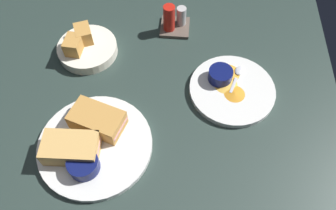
# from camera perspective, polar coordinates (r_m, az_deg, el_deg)

# --- Properties ---
(ground_plane) EXTENTS (1.10, 1.10, 0.03)m
(ground_plane) POSITION_cam_1_polar(r_m,az_deg,el_deg) (0.89, -5.44, -1.04)
(ground_plane) COLOR #283833
(plate_sandwich_main) EXTENTS (0.28, 0.28, 0.02)m
(plate_sandwich_main) POSITION_cam_1_polar(r_m,az_deg,el_deg) (0.83, -12.66, -6.89)
(plate_sandwich_main) COLOR silver
(plate_sandwich_main) RESTS_ON ground_plane
(sandwich_half_near) EXTENTS (0.15, 0.11, 0.05)m
(sandwich_half_near) POSITION_cam_1_polar(r_m,az_deg,el_deg) (0.82, -12.32, -2.57)
(sandwich_half_near) COLOR #C68C42
(sandwich_half_near) RESTS_ON plate_sandwich_main
(sandwich_half_far) EXTENTS (0.14, 0.08, 0.05)m
(sandwich_half_far) POSITION_cam_1_polar(r_m,az_deg,el_deg) (0.80, -16.70, -7.25)
(sandwich_half_far) COLOR tan
(sandwich_half_far) RESTS_ON plate_sandwich_main
(ramekin_dark_sauce) EXTENTS (0.07, 0.07, 0.04)m
(ramekin_dark_sauce) POSITION_cam_1_polar(r_m,az_deg,el_deg) (0.78, -14.68, -10.05)
(ramekin_dark_sauce) COLOR #0C144C
(ramekin_dark_sauce) RESTS_ON plate_sandwich_main
(spoon_by_dark_ramekin) EXTENTS (0.02, 0.10, 0.01)m
(spoon_by_dark_ramekin) POSITION_cam_1_polar(r_m,az_deg,el_deg) (0.82, -13.67, -6.81)
(spoon_by_dark_ramekin) COLOR silver
(spoon_by_dark_ramekin) RESTS_ON plate_sandwich_main
(plate_chips_companion) EXTENTS (0.24, 0.24, 0.02)m
(plate_chips_companion) POSITION_cam_1_polar(r_m,az_deg,el_deg) (0.91, 11.19, 2.64)
(plate_chips_companion) COLOR silver
(plate_chips_companion) RESTS_ON ground_plane
(ramekin_light_gravy) EXTENTS (0.07, 0.07, 0.03)m
(ramekin_light_gravy) POSITION_cam_1_polar(r_m,az_deg,el_deg) (0.90, 9.21, 5.28)
(ramekin_light_gravy) COLOR #0C144C
(ramekin_light_gravy) RESTS_ON plate_chips_companion
(spoon_by_gravy_ramekin) EXTENTS (0.04, 0.10, 0.01)m
(spoon_by_gravy_ramekin) POSITION_cam_1_polar(r_m,az_deg,el_deg) (0.93, 12.16, 5.35)
(spoon_by_gravy_ramekin) COLOR silver
(spoon_by_gravy_ramekin) RESTS_ON plate_chips_companion
(plantain_chip_scatter) EXTENTS (0.11, 0.15, 0.01)m
(plantain_chip_scatter) POSITION_cam_1_polar(r_m,az_deg,el_deg) (0.91, 10.68, 3.98)
(plantain_chip_scatter) COLOR gold
(plantain_chip_scatter) RESTS_ON plate_chips_companion
(bread_basket_rear) EXTENTS (0.18, 0.18, 0.07)m
(bread_basket_rear) POSITION_cam_1_polar(r_m,az_deg,el_deg) (1.01, -14.24, 9.84)
(bread_basket_rear) COLOR silver
(bread_basket_rear) RESTS_ON ground_plane
(condiment_caddy) EXTENTS (0.09, 0.09, 0.10)m
(condiment_caddy) POSITION_cam_1_polar(r_m,az_deg,el_deg) (1.04, 1.02, 14.61)
(condiment_caddy) COLOR brown
(condiment_caddy) RESTS_ON ground_plane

